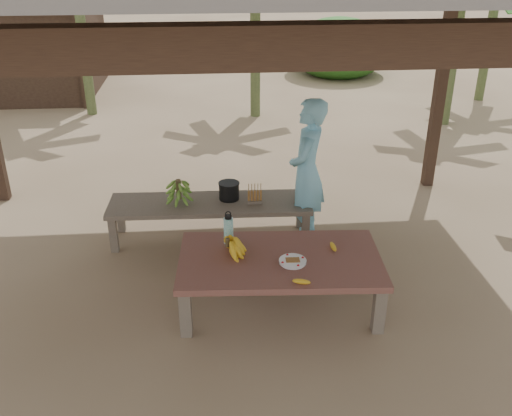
{
  "coord_description": "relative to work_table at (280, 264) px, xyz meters",
  "views": [
    {
      "loc": [
        -0.13,
        -4.63,
        3.12
      ],
      "look_at": [
        0.27,
        0.11,
        0.8
      ],
      "focal_mm": 40.0,
      "sensor_mm": 36.0,
      "label": 1
    }
  ],
  "objects": [
    {
      "name": "ground",
      "position": [
        -0.45,
        0.3,
        -0.43
      ],
      "size": [
        80.0,
        80.0,
        0.0
      ],
      "primitive_type": "plane",
      "color": "brown",
      "rests_on": "ground"
    },
    {
      "name": "work_table",
      "position": [
        0.0,
        0.0,
        0.0
      ],
      "size": [
        1.85,
        1.1,
        0.5
      ],
      "rotation": [
        0.0,
        0.0,
        -0.06
      ],
      "color": "brown",
      "rests_on": "ground"
    },
    {
      "name": "bench",
      "position": [
        -0.61,
        1.31,
        -0.04
      ],
      "size": [
        2.22,
        0.67,
        0.45
      ],
      "rotation": [
        0.0,
        0.0,
        -0.03
      ],
      "color": "brown",
      "rests_on": "ground"
    },
    {
      "name": "ripe_banana_bunch",
      "position": [
        -0.46,
        0.08,
        0.16
      ],
      "size": [
        0.35,
        0.31,
        0.19
      ],
      "primitive_type": null,
      "rotation": [
        0.0,
        0.0,
        0.18
      ],
      "color": "yellow",
      "rests_on": "work_table"
    },
    {
      "name": "plate",
      "position": [
        0.1,
        -0.11,
        0.08
      ],
      "size": [
        0.24,
        0.24,
        0.04
      ],
      "color": "white",
      "rests_on": "work_table"
    },
    {
      "name": "loose_banana_front",
      "position": [
        0.12,
        -0.43,
        0.09
      ],
      "size": [
        0.16,
        0.07,
        0.04
      ],
      "primitive_type": "ellipsoid",
      "rotation": [
        0.0,
        0.0,
        1.43
      ],
      "color": "yellow",
      "rests_on": "work_table"
    },
    {
      "name": "loose_banana_side",
      "position": [
        0.5,
        0.11,
        0.09
      ],
      "size": [
        0.05,
        0.14,
        0.04
      ],
      "primitive_type": "ellipsoid",
      "rotation": [
        0.0,
        0.0,
        0.07
      ],
      "color": "yellow",
      "rests_on": "work_table"
    },
    {
      "name": "water_flask",
      "position": [
        -0.44,
        0.31,
        0.2
      ],
      "size": [
        0.09,
        0.09,
        0.33
      ],
      "color": "#39B3A7",
      "rests_on": "work_table"
    },
    {
      "name": "green_banana_stalk",
      "position": [
        -0.94,
        1.32,
        0.16
      ],
      "size": [
        0.26,
        0.26,
        0.29
      ],
      "primitive_type": null,
      "rotation": [
        0.0,
        0.0,
        -0.03
      ],
      "color": "#598C2D",
      "rests_on": "bench"
    },
    {
      "name": "cooking_pot",
      "position": [
        -0.4,
        1.38,
        0.11
      ],
      "size": [
        0.22,
        0.22,
        0.19
      ],
      "primitive_type": "cylinder",
      "color": "black",
      "rests_on": "bench"
    },
    {
      "name": "skewer_rack",
      "position": [
        -0.12,
        1.25,
        0.14
      ],
      "size": [
        0.18,
        0.09,
        0.24
      ],
      "primitive_type": null,
      "rotation": [
        0.0,
        0.0,
        -0.03
      ],
      "color": "#A57F47",
      "rests_on": "bench"
    },
    {
      "name": "woman",
      "position": [
        0.44,
        1.24,
        0.37
      ],
      "size": [
        0.58,
        0.69,
        1.6
      ],
      "primitive_type": "imported",
      "rotation": [
        0.0,
        0.0,
        -1.96
      ],
      "color": "#73BEDA",
      "rests_on": "ground"
    }
  ]
}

